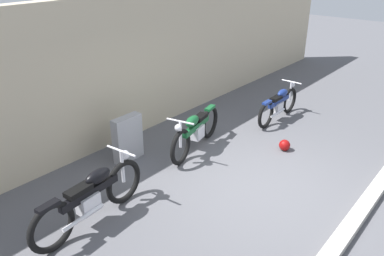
# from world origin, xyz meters

# --- Properties ---
(ground_plane) EXTENTS (40.00, 40.00, 0.00)m
(ground_plane) POSITION_xyz_m (0.00, 0.00, 0.00)
(ground_plane) COLOR #56565B
(building_wall) EXTENTS (18.00, 0.30, 3.12)m
(building_wall) POSITION_xyz_m (0.00, 3.53, 1.56)
(building_wall) COLOR beige
(building_wall) RESTS_ON ground_plane
(curb_strip) EXTENTS (18.00, 0.24, 0.12)m
(curb_strip) POSITION_xyz_m (0.00, -1.65, 0.06)
(curb_strip) COLOR #B7B2A8
(curb_strip) RESTS_ON ground_plane
(stone_marker) EXTENTS (0.65, 0.21, 0.94)m
(stone_marker) POSITION_xyz_m (-0.84, 2.60, 0.47)
(stone_marker) COLOR #9E9EA3
(stone_marker) RESTS_ON ground_plane
(helmet) EXTENTS (0.24, 0.24, 0.24)m
(helmet) POSITION_xyz_m (1.55, 0.35, 0.12)
(helmet) COLOR maroon
(helmet) RESTS_ON ground_plane
(motorcycle_black) EXTENTS (2.20, 0.61, 0.99)m
(motorcycle_black) POSITION_xyz_m (-2.55, 1.50, 0.47)
(motorcycle_black) COLOR black
(motorcycle_black) RESTS_ON ground_plane
(motorcycle_blue) EXTENTS (1.92, 0.54, 0.86)m
(motorcycle_blue) POSITION_xyz_m (2.93, 1.26, 0.41)
(motorcycle_blue) COLOR black
(motorcycle_blue) RESTS_ON ground_plane
(motorcycle_green) EXTENTS (2.07, 0.72, 0.94)m
(motorcycle_green) POSITION_xyz_m (0.35, 1.82, 0.45)
(motorcycle_green) COLOR black
(motorcycle_green) RESTS_ON ground_plane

